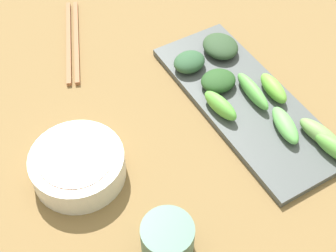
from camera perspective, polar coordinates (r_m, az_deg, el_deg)
tabletop at (r=0.77m, az=1.94°, el=-1.25°), size 2.10×2.10×0.02m
sauce_bowl at (r=0.70m, az=-10.80°, el=-4.62°), size 0.14×0.14×0.05m
serving_plate at (r=0.80m, az=9.44°, el=2.74°), size 0.15×0.37×0.01m
broccoli_stalk_0 at (r=0.76m, az=17.86°, el=-0.91°), size 0.04×0.08×0.03m
broccoli_stalk_1 at (r=0.79m, az=10.01°, el=4.31°), size 0.03×0.09×0.03m
broccoli_stalk_3 at (r=0.76m, az=13.93°, el=0.10°), size 0.04×0.08×0.02m
broccoli_stalk_4 at (r=0.76m, az=6.16°, el=2.65°), size 0.03×0.07×0.03m
broccoli_leafy_5 at (r=0.87m, az=6.33°, el=9.53°), size 0.06×0.07×0.03m
broccoli_leafy_6 at (r=0.83m, az=2.58°, el=7.72°), size 0.06×0.06×0.03m
broccoli_stalk_7 at (r=0.80m, az=12.58°, el=4.47°), size 0.03×0.07×0.03m
broccoli_leafy_8 at (r=0.80m, az=6.07°, el=5.45°), size 0.07×0.06×0.03m
chopsticks at (r=0.92m, az=-11.42°, el=10.02°), size 0.11×0.22×0.01m
tea_cup at (r=0.63m, az=-0.06°, el=-13.45°), size 0.07×0.07×0.05m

